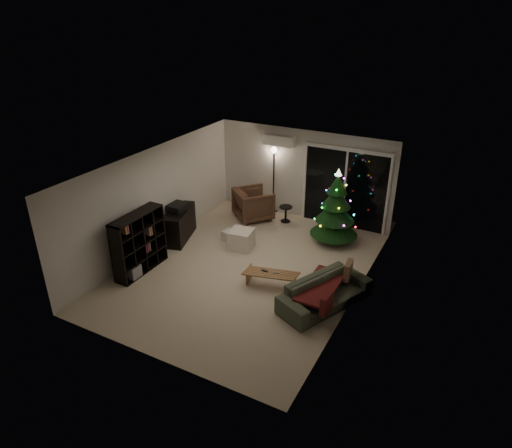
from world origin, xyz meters
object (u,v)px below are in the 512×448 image
at_px(media_cabinet, 179,224).
at_px(coffee_table, 271,280).
at_px(sofa, 325,293).
at_px(bookshelf, 133,241).
at_px(armchair, 253,204).
at_px(christmas_tree, 336,206).

relative_size(media_cabinet, coffee_table, 1.13).
bearing_deg(sofa, bookshelf, 123.74).
xyz_separation_m(armchair, sofa, (3.19, -2.93, -0.15)).
bearing_deg(christmas_tree, coffee_table, -100.41).
bearing_deg(sofa, armchair, 72.12).
bearing_deg(christmas_tree, armchair, 174.19).
height_order(bookshelf, christmas_tree, christmas_tree).
relative_size(bookshelf, media_cabinet, 1.10).
xyz_separation_m(media_cabinet, sofa, (4.30, -0.98, -0.11)).
relative_size(media_cabinet, sofa, 0.64).
bearing_deg(sofa, christmas_tree, 40.34).
height_order(media_cabinet, sofa, media_cabinet).
bearing_deg(coffee_table, sofa, -16.95).
xyz_separation_m(bookshelf, christmas_tree, (3.55, 3.37, 0.27)).
height_order(armchair, sofa, armchair).
bearing_deg(armchair, sofa, 177.15).
xyz_separation_m(sofa, coffee_table, (-1.23, 0.06, -0.11)).
bearing_deg(coffee_table, bookshelf, 179.54).
bearing_deg(christmas_tree, media_cabinet, -154.43).
distance_m(bookshelf, sofa, 4.37).
distance_m(media_cabinet, sofa, 4.41).
height_order(sofa, christmas_tree, christmas_tree).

